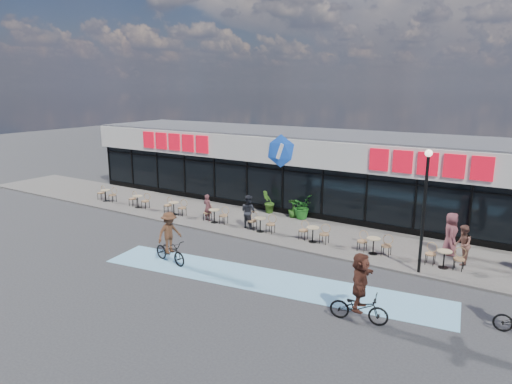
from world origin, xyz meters
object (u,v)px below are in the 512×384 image
cyclist_a (360,292)px  potted_plant_right (293,208)px  potted_plant_mid (302,206)px  potted_plant_left (268,202)px  patron_left (208,207)px  patron_right (248,211)px  lamp_post (425,201)px  bistro_set_0 (107,194)px  pedestrian_a (463,245)px  pedestrian_b (451,234)px

cyclist_a → potted_plant_right: bearing=128.3°
potted_plant_mid → potted_plant_right: 0.52m
potted_plant_left → patron_left: patron_left is taller
potted_plant_mid → potted_plant_left: bearing=-177.7°
potted_plant_mid → patron_right: bearing=-116.9°
potted_plant_left → potted_plant_right: potted_plant_left is taller
lamp_post → potted_plant_right: lamp_post is taller
bistro_set_0 → potted_plant_mid: potted_plant_mid is taller
bistro_set_0 → cyclist_a: cyclist_a is taller
potted_plant_mid → pedestrian_a: size_ratio=0.81×
lamp_post → patron_right: bearing=172.2°
patron_right → pedestrian_a: 10.31m
lamp_post → patron_right: (-9.01, 1.23, -2.07)m
pedestrian_a → cyclist_a: (-1.98, -6.76, 0.09)m
lamp_post → potted_plant_right: 9.33m
potted_plant_mid → pedestrian_a: (8.74, -2.47, 0.16)m
patron_right → pedestrian_b: size_ratio=0.92×
potted_plant_mid → patron_left: 5.26m
potted_plant_right → cyclist_a: (7.25, -9.17, 0.40)m
potted_plant_right → cyclist_a: size_ratio=0.46×
patron_right → pedestrian_b: (9.66, 1.54, 0.07)m
patron_left → pedestrian_b: (12.29, 1.65, 0.21)m
potted_plant_left → patron_right: patron_right is taller
patron_left → pedestrian_b: bearing=-167.8°
potted_plant_right → pedestrian_b: (8.60, -1.47, 0.42)m
potted_plant_left → potted_plant_mid: bearing=2.3°
patron_left → patron_right: 2.63m
lamp_post → potted_plant_left: 10.72m
potted_plant_mid → patron_right: patron_right is taller
bistro_set_0 → cyclist_a: size_ratio=0.66×
potted_plant_right → pedestrian_b: size_ratio=0.56×
patron_left → lamp_post: bearing=179.0°
potted_plant_left → potted_plant_mid: (2.13, 0.09, 0.01)m
potted_plant_mid → patron_left: bearing=-142.7°
bistro_set_0 → cyclist_a: (19.26, -6.01, 0.48)m
potted_plant_right → pedestrian_b: pedestrian_b is taller
potted_plant_left → cyclist_a: 12.75m
potted_plant_mid → pedestrian_b: pedestrian_b is taller
potted_plant_left → potted_plant_right: size_ratio=1.26×
patron_right → pedestrian_a: size_ratio=1.04×
bistro_set_0 → potted_plant_left: size_ratio=1.15×
pedestrian_b → cyclist_a: bearing=158.2°
potted_plant_left → lamp_post: bearing=-23.7°
potted_plant_right → cyclist_a: 11.69m
potted_plant_right → patron_left: (-3.69, -3.13, 0.22)m
potted_plant_left → pedestrian_b: (10.23, -1.44, 0.28)m
patron_left → bistro_set_0: bearing=4.8°
bistro_set_0 → pedestrian_a: (21.24, 0.75, 0.39)m
pedestrian_a → patron_left: bearing=-97.2°
potted_plant_left → patron_left: 3.72m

